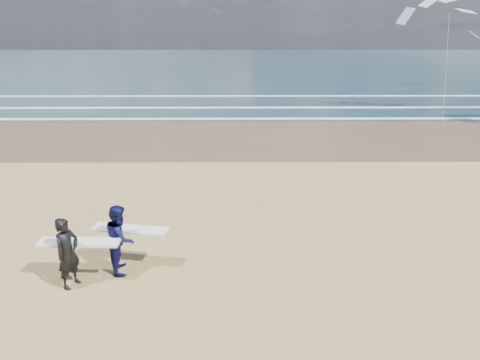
{
  "coord_description": "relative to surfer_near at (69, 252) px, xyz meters",
  "views": [
    {
      "loc": [
        3.84,
        -9.21,
        6.68
      ],
      "look_at": [
        3.96,
        6.0,
        1.18
      ],
      "focal_mm": 32.0,
      "sensor_mm": 36.0,
      "label": 1
    }
  ],
  "objects": [
    {
      "name": "surfer_near",
      "position": [
        0.0,
        0.0,
        0.0
      ],
      "size": [
        2.21,
        1.06,
        2.0
      ],
      "color": "black",
      "rests_on": "ground"
    },
    {
      "name": "foam_breakers",
      "position": [
        20.64,
        27.23,
        -0.96
      ],
      "size": [
        220.0,
        11.7,
        0.05
      ],
      "color": "white",
      "rests_on": "ground"
    },
    {
      "name": "kite_1",
      "position": [
        20.32,
        23.52,
        4.83
      ],
      "size": [
        6.86,
        4.85,
        9.89
      ],
      "color": "slate",
      "rests_on": "ground"
    },
    {
      "name": "ocean",
      "position": [
        20.64,
        71.13,
        -1.01
      ],
      "size": [
        220.0,
        100.0,
        0.02
      ],
      "primitive_type": "cube",
      "color": "#1B343B",
      "rests_on": "ground"
    },
    {
      "name": "surfer_far",
      "position": [
        1.18,
        0.79,
        0.0
      ],
      "size": [
        2.26,
        1.35,
        2.02
      ],
      "color": "#0B0D3D",
      "rests_on": "ground"
    }
  ]
}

